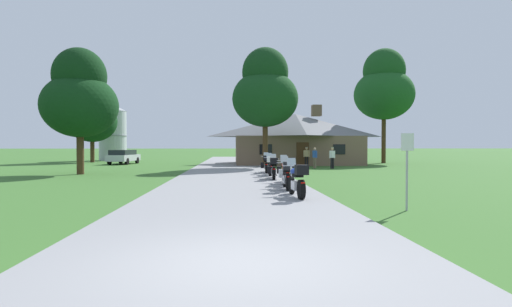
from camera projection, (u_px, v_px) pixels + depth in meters
The scene contains 19 objects.
ground_plane at pixel (233, 174), 25.84m from camera, with size 500.00×500.00×0.00m, color #386628.
asphalt_driveway at pixel (233, 175), 23.84m from camera, with size 6.40×80.00×0.06m, color gray.
motorcycle_blue_nearest_to_camera at pixel (297, 181), 13.49m from camera, with size 0.66×2.08×1.30m.
motorcycle_red_second_in_row at pixel (287, 175), 15.99m from camera, with size 0.66×2.08×1.30m.
motorcycle_red_third_in_row at pixel (286, 172), 18.31m from camera, with size 0.73×2.08×1.30m.
motorcycle_orange_fourth_in_row at pixel (274, 168), 20.92m from camera, with size 0.81×2.08×1.30m.
motorcycle_blue_fifth_in_row at pixel (270, 166), 23.57m from camera, with size 0.66×2.08×1.30m.
motorcycle_black_farthest_in_row at pixel (266, 164), 25.86m from camera, with size 0.79×2.08×1.30m.
stone_lodge at pixel (295, 138), 39.43m from camera, with size 12.41×8.76×5.84m.
bystander_tan_shirt_near_lodge at pixel (306, 156), 34.54m from camera, with size 0.52×0.34×1.69m.
bystander_blue_shirt_beside_signpost at pixel (315, 157), 32.05m from camera, with size 0.34×0.52×1.67m.
bystander_white_shirt_by_tree at pixel (332, 157), 31.30m from camera, with size 0.51×0.35×1.69m.
metal_signpost_roadside at pixel (407, 162), 11.00m from camera, with size 0.36×0.06×2.14m.
tree_by_lodge_front at pixel (265, 91), 32.77m from camera, with size 5.42×5.42×9.86m.
tree_right_of_lodge at pixel (384, 88), 41.61m from camera, with size 6.16×6.16×11.92m.
tree_left_far at pixel (92, 116), 43.35m from camera, with size 5.26×5.26×8.53m.
tree_left_near at pixel (80, 97), 25.07m from camera, with size 4.68×4.68×7.94m.
metal_silo_distant at pixel (113, 132), 49.34m from camera, with size 3.36×3.36×6.90m.
parked_silver_suv_far_left at pixel (123, 156), 39.28m from camera, with size 2.29×4.76×1.40m.
Camera 1 is at (-0.05, -5.85, 1.79)m, focal length 28.03 mm.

